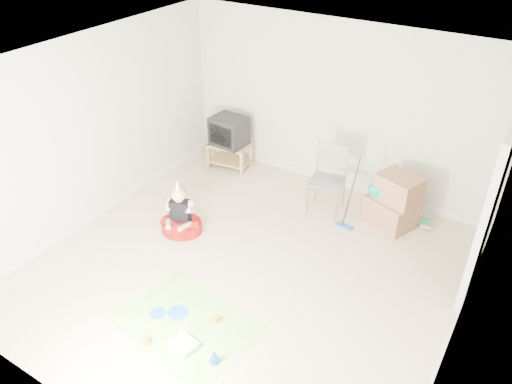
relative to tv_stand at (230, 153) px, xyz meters
The scene contains 16 objects.
ground 2.67m from the tv_stand, 51.15° to the right, with size 5.00×5.00×0.00m, color beige.
doorway_recess 4.31m from the tv_stand, 11.83° to the right, with size 0.02×0.90×2.05m, color black.
tv_stand is the anchor object (origin of this frame).
crt_tv 0.41m from the tv_stand, 116.57° to the left, with size 0.55×0.46×0.48m, color black.
folding_chair 2.01m from the tv_stand, 10.34° to the right, with size 0.54×0.52×1.05m.
cardboard_boxes 2.90m from the tv_stand, ahead, with size 0.77×0.68×0.80m.
floor_mop 2.45m from the tv_stand, 13.89° to the right, with size 0.25×0.34×0.99m.
book_pile 3.36m from the tv_stand, ahead, with size 0.19×0.24×0.10m.
seated_woman 1.94m from the tv_stand, 75.97° to the right, with size 0.73×0.73×0.83m.
party_mat 3.60m from the tv_stand, 63.44° to the right, with size 1.53×1.11×0.01m, color #E53098.
birthday_cake 3.92m from the tv_stand, 62.73° to the right, with size 0.31×0.27×0.14m.
blue_plate_near 3.45m from the tv_stand, 65.61° to the right, with size 0.23×0.23×0.01m, color blue.
blue_plate_far 3.50m from the tv_stand, 69.30° to the right, with size 0.19×0.19×0.01m, color blue.
orange_cup_near 3.56m from the tv_stand, 58.17° to the right, with size 0.07×0.07×0.08m, color orange.
orange_cup_far 3.92m from the tv_stand, 68.67° to the right, with size 0.08×0.08×0.09m, color orange.
blue_party_hat 4.09m from the tv_stand, 57.79° to the right, with size 0.12×0.12×0.17m, color blue.
Camera 1 is at (2.67, -4.04, 4.24)m, focal length 35.00 mm.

